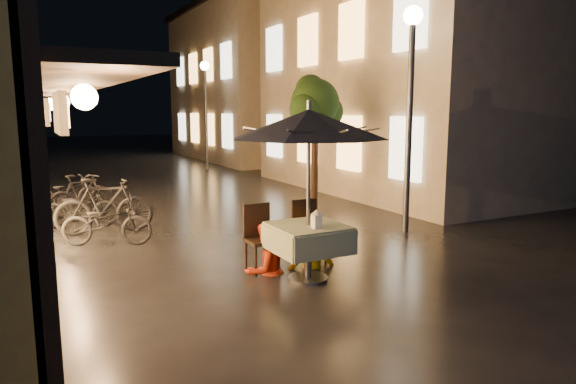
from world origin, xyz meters
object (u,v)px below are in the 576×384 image
streetlamp_near (411,79)px  bicycle_0 (107,222)px  patio_umbrella (309,124)px  person_orange (265,224)px  person_yellow (311,219)px  cafe_table (308,238)px  table_lantern (316,218)px

streetlamp_near → bicycle_0: 6.09m
streetlamp_near → patio_umbrella: streetlamp_near is taller
person_orange → person_yellow: (0.73, -0.05, 0.01)m
cafe_table → table_lantern: size_ratio=3.96×
streetlamp_near → patio_umbrella: 3.63m
streetlamp_near → table_lantern: (-3.13, -1.88, -2.00)m
patio_umbrella → person_orange: 1.59m
table_lantern → bicycle_0: (-2.19, 3.44, -0.51)m
streetlamp_near → patio_umbrella: bearing=-152.1°
bicycle_0 → cafe_table: bearing=-121.1°
person_orange → person_yellow: person_yellow is taller
streetlamp_near → person_yellow: streetlamp_near is taller
patio_umbrella → bicycle_0: patio_umbrella is taller
patio_umbrella → person_yellow: bearing=56.8°
person_yellow → bicycle_0: size_ratio=0.93×
cafe_table → table_lantern: bearing=-90.0°
streetlamp_near → person_orange: bearing=-162.9°
person_orange → person_yellow: bearing=161.2°
cafe_table → person_yellow: size_ratio=0.68×
streetlamp_near → person_yellow: 3.73m
streetlamp_near → table_lantern: 4.17m
cafe_table → patio_umbrella: size_ratio=0.40×
person_orange → person_yellow: size_ratio=0.99×
streetlamp_near → bicycle_0: streetlamp_near is taller
person_yellow → cafe_table: bearing=67.6°
patio_umbrella → person_yellow: 1.55m
table_lantern → streetlamp_near: bearing=30.9°
cafe_table → person_orange: 0.70m
bicycle_0 → person_orange: bearing=-121.0°
cafe_table → patio_umbrella: 1.56m
patio_umbrella → streetlamp_near: bearing=27.9°
table_lantern → cafe_table: bearing=90.0°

